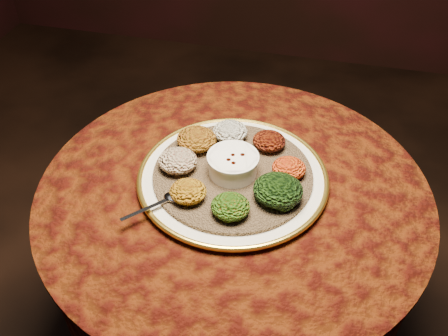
# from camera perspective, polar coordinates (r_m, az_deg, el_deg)

# --- Properties ---
(table) EXTENTS (0.96, 0.96, 0.73)m
(table) POSITION_cam_1_polar(r_m,az_deg,el_deg) (1.35, 1.01, -7.69)
(table) COLOR black
(table) RESTS_ON ground
(platter) EXTENTS (0.58, 0.58, 0.02)m
(platter) POSITION_cam_1_polar(r_m,az_deg,el_deg) (1.23, 1.00, -1.05)
(platter) COLOR white
(platter) RESTS_ON table
(injera) EXTENTS (0.44, 0.44, 0.01)m
(injera) POSITION_cam_1_polar(r_m,az_deg,el_deg) (1.22, 1.01, -0.68)
(injera) COLOR olive
(injera) RESTS_ON platter
(stew_bowl) EXTENTS (0.12, 0.12, 0.05)m
(stew_bowl) POSITION_cam_1_polar(r_m,az_deg,el_deg) (1.20, 1.03, 0.56)
(stew_bowl) COLOR white
(stew_bowl) RESTS_ON injera
(spoon) EXTENTS (0.12, 0.12, 0.01)m
(spoon) POSITION_cam_1_polar(r_m,az_deg,el_deg) (1.15, -6.31, -3.52)
(spoon) COLOR silver
(spoon) RESTS_ON injera
(portion_ayib) EXTENTS (0.09, 0.09, 0.04)m
(portion_ayib) POSITION_cam_1_polar(r_m,az_deg,el_deg) (1.30, 0.71, 4.20)
(portion_ayib) COLOR beige
(portion_ayib) RESTS_ON injera
(portion_kitfo) EXTENTS (0.08, 0.08, 0.04)m
(portion_kitfo) POSITION_cam_1_polar(r_m,az_deg,el_deg) (1.28, 5.17, 3.10)
(portion_kitfo) COLOR black
(portion_kitfo) RESTS_ON injera
(portion_tikil) EXTENTS (0.08, 0.08, 0.04)m
(portion_tikil) POSITION_cam_1_polar(r_m,az_deg,el_deg) (1.21, 7.44, 0.01)
(portion_tikil) COLOR #BA800F
(portion_tikil) RESTS_ON injera
(portion_gomen) EXTENTS (0.11, 0.11, 0.06)m
(portion_gomen) POSITION_cam_1_polar(r_m,az_deg,el_deg) (1.14, 6.20, -2.51)
(portion_gomen) COLOR black
(portion_gomen) RESTS_ON injera
(portion_mixveg) EXTENTS (0.09, 0.08, 0.04)m
(portion_mixveg) POSITION_cam_1_polar(r_m,az_deg,el_deg) (1.10, 0.74, -4.41)
(portion_mixveg) COLOR #8B3108
(portion_mixveg) RESTS_ON injera
(portion_kik) EXTENTS (0.09, 0.08, 0.04)m
(portion_kik) POSITION_cam_1_polar(r_m,az_deg,el_deg) (1.14, -4.12, -2.68)
(portion_kik) COLOR #AD770F
(portion_kik) RESTS_ON injera
(portion_timatim) EXTENTS (0.10, 0.09, 0.05)m
(portion_timatim) POSITION_cam_1_polar(r_m,az_deg,el_deg) (1.22, -5.30, 0.85)
(portion_timatim) COLOR maroon
(portion_timatim) RESTS_ON injera
(portion_shiro) EXTENTS (0.10, 0.10, 0.05)m
(portion_shiro) POSITION_cam_1_polar(r_m,az_deg,el_deg) (1.28, -3.15, 3.31)
(portion_shiro) COLOR #8A5710
(portion_shiro) RESTS_ON injera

